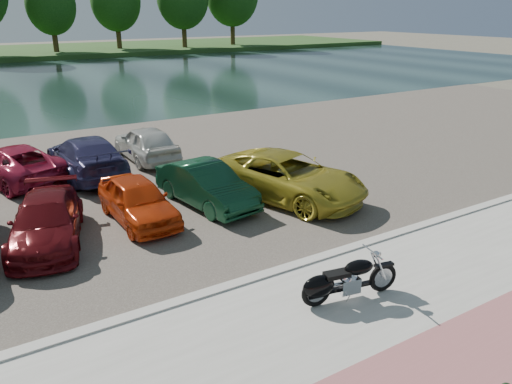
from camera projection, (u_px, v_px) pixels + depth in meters
ground at (388, 293)px, 11.22m from camera, size 200.00×200.00×0.00m
promenade at (424, 313)px, 10.41m from camera, size 60.00×6.00×0.10m
pink_path at (489, 350)px, 9.19m from camera, size 60.00×2.00×0.01m
kerb at (331, 255)px, 12.79m from camera, size 60.00×0.30×0.14m
parking_lot at (186, 168)px, 19.99m from camera, size 60.00×18.00×0.04m
river at (47, 83)px, 43.13m from camera, size 120.00×40.00×0.00m
far_bank at (2, 53)px, 68.56m from camera, size 120.00×24.00×0.60m
motorcycle at (342, 281)px, 10.61m from camera, size 2.31×0.83×1.05m
car_3 at (47, 221)px, 13.36m from camera, size 2.84×4.61×1.25m
car_4 at (138, 200)px, 14.76m from camera, size 1.62×3.83×1.29m
car_5 at (206, 185)px, 15.96m from camera, size 1.99×4.26×1.35m
car_6 at (287, 177)px, 16.46m from camera, size 4.10×5.98×1.52m
car_10 at (13, 163)px, 18.23m from camera, size 3.62×5.24×1.33m
car_11 at (87, 156)px, 18.79m from camera, size 2.22×5.22×1.50m
car_12 at (146, 143)px, 20.74m from camera, size 1.74×4.26×1.44m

